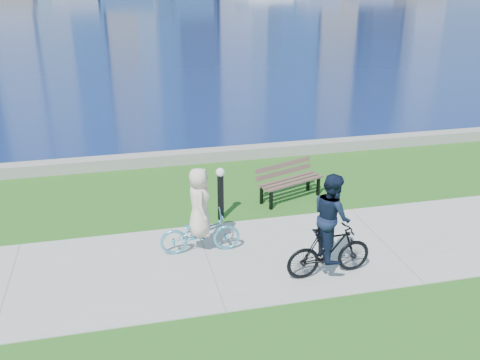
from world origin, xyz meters
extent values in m
plane|color=#205716|center=(0.00, 0.00, 0.00)|extent=(320.00, 320.00, 0.00)
cube|color=#9E9E99|center=(0.00, 0.00, 0.01)|extent=(80.00, 3.50, 0.02)
cube|color=gray|center=(0.00, 6.20, 0.17)|extent=(90.00, 0.50, 0.35)
cube|color=#0C1C4D|center=(0.00, 72.00, 0.00)|extent=(320.00, 131.00, 0.01)
cube|color=black|center=(-1.99, 2.26, 0.26)|extent=(0.09, 0.09, 0.51)
cube|color=black|center=(-0.49, 2.83, 0.26)|extent=(0.09, 0.09, 0.51)
cube|color=black|center=(-2.13, 2.64, 0.26)|extent=(0.09, 0.09, 0.51)
cube|color=black|center=(-0.64, 3.21, 0.26)|extent=(0.09, 0.09, 0.51)
cube|color=brown|center=(-1.24, 2.54, 0.54)|extent=(1.75, 0.76, 0.05)
cube|color=brown|center=(-1.30, 2.72, 0.54)|extent=(1.75, 0.76, 0.05)
cube|color=brown|center=(-1.37, 2.89, 0.54)|extent=(1.75, 0.76, 0.05)
cube|color=brown|center=(-1.42, 3.01, 0.69)|extent=(1.73, 0.72, 0.13)
cube|color=brown|center=(-1.43, 3.05, 0.88)|extent=(1.73, 0.72, 0.13)
cylinder|color=black|center=(-3.34, 2.02, 0.60)|extent=(0.15, 0.15, 1.19)
sphere|color=white|center=(-3.34, 2.02, 1.24)|extent=(0.22, 0.22, 0.22)
imported|color=#50A9C3|center=(-4.10, 0.52, 0.47)|extent=(0.68, 1.76, 0.91)
imported|color=white|center=(-4.10, 0.52, 1.21)|extent=(0.51, 0.77, 1.51)
imported|color=black|center=(-1.74, -0.99, 0.56)|extent=(0.61, 1.81, 1.07)
imported|color=#101932|center=(-1.74, -0.99, 1.33)|extent=(0.70, 0.88, 1.76)
camera|label=1|loc=(-5.59, -9.63, 5.91)|focal=40.00mm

